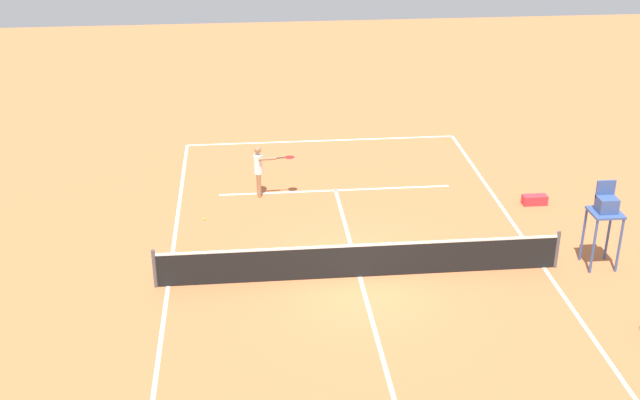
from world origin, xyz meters
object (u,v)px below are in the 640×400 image
at_px(tennis_ball, 204,219).
at_px(equipment_bag, 535,200).
at_px(player_serving, 260,167).
at_px(umpire_chair, 605,211).

height_order(tennis_ball, equipment_bag, equipment_bag).
relative_size(player_serving, umpire_chair, 0.70).
distance_m(tennis_ball, equipment_bag, 10.21).
height_order(tennis_ball, umpire_chair, umpire_chair).
bearing_deg(equipment_bag, player_serving, -9.78).
relative_size(player_serving, tennis_ball, 24.78).
bearing_deg(tennis_ball, player_serving, -138.43).
distance_m(player_serving, tennis_ball, 2.54).
relative_size(tennis_ball, umpire_chair, 0.03).
height_order(umpire_chair, equipment_bag, umpire_chair).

